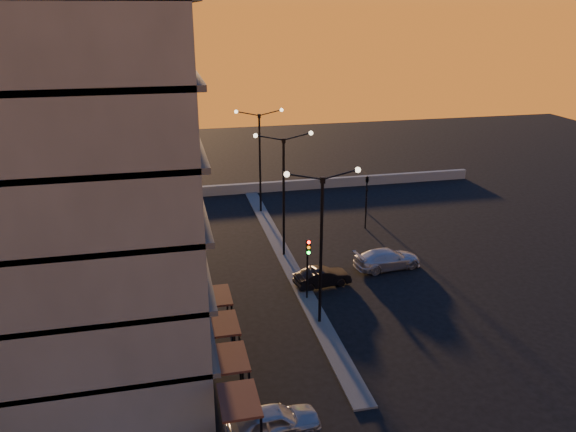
{
  "coord_description": "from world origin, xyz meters",
  "views": [
    {
      "loc": [
        -8.27,
        -28.14,
        17.61
      ],
      "look_at": [
        -0.45,
        6.56,
        4.49
      ],
      "focal_mm": 35.0,
      "sensor_mm": 36.0,
      "label": 1
    }
  ],
  "objects_px": {
    "streetlamp_mid": "(284,185)",
    "traffic_light_main": "(308,259)",
    "car_hatchback": "(273,422)",
    "car_wagon": "(387,259)",
    "car_sedan": "(322,277)"
  },
  "relations": [
    {
      "from": "car_hatchback",
      "to": "car_wagon",
      "type": "bearing_deg",
      "value": -41.94
    },
    {
      "from": "car_hatchback",
      "to": "car_wagon",
      "type": "xyz_separation_m",
      "value": [
        11.37,
        14.9,
        -0.0
      ]
    },
    {
      "from": "traffic_light_main",
      "to": "car_sedan",
      "type": "distance_m",
      "value": 3.22
    },
    {
      "from": "car_sedan",
      "to": "car_wagon",
      "type": "distance_m",
      "value": 5.59
    },
    {
      "from": "car_sedan",
      "to": "streetlamp_mid",
      "type": "bearing_deg",
      "value": 7.3
    },
    {
      "from": "car_sedan",
      "to": "car_wagon",
      "type": "height_order",
      "value": "car_wagon"
    },
    {
      "from": "car_wagon",
      "to": "car_sedan",
      "type": "bearing_deg",
      "value": 100.38
    },
    {
      "from": "streetlamp_mid",
      "to": "car_hatchback",
      "type": "bearing_deg",
      "value": -103.66
    },
    {
      "from": "streetlamp_mid",
      "to": "traffic_light_main",
      "type": "height_order",
      "value": "streetlamp_mid"
    },
    {
      "from": "streetlamp_mid",
      "to": "car_wagon",
      "type": "height_order",
      "value": "streetlamp_mid"
    },
    {
      "from": "traffic_light_main",
      "to": "streetlamp_mid",
      "type": "bearing_deg",
      "value": 90.0
    },
    {
      "from": "streetlamp_mid",
      "to": "traffic_light_main",
      "type": "relative_size",
      "value": 2.24
    },
    {
      "from": "car_hatchback",
      "to": "traffic_light_main",
      "type": "bearing_deg",
      "value": -26.06
    },
    {
      "from": "traffic_light_main",
      "to": "car_wagon",
      "type": "distance_m",
      "value": 7.93
    },
    {
      "from": "streetlamp_mid",
      "to": "car_wagon",
      "type": "relative_size",
      "value": 1.93
    }
  ]
}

